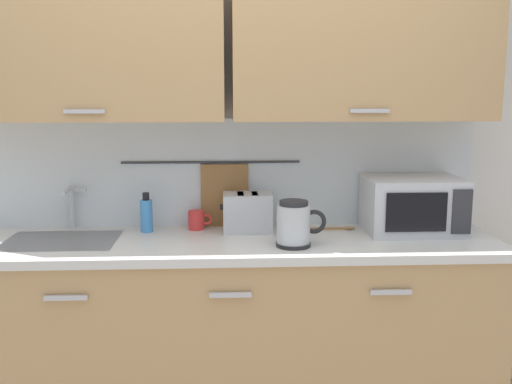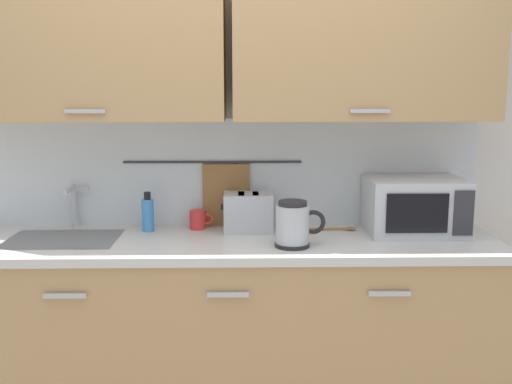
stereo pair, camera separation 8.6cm
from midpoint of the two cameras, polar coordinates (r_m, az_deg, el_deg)
name	(u,v)px [view 1 (the left image)]	position (r m, az deg, el deg)	size (l,w,h in m)	color
counter_unit	(228,329)	(2.97, -3.49, -12.83)	(2.53, 0.64, 0.90)	tan
back_wall_assembly	(228,104)	(2.97, -3.47, 8.34)	(3.70, 0.41, 2.50)	silver
sink_faucet	(71,202)	(3.12, -17.92, -0.89)	(0.09, 0.17, 0.22)	#B2B5BA
microwave	(413,205)	(3.03, 13.86, -1.20)	(0.46, 0.35, 0.27)	silver
electric_kettle	(294,224)	(2.69, 2.76, -3.07)	(0.23, 0.16, 0.21)	black
dish_soap_bottle	(146,215)	(3.01, -11.16, -2.13)	(0.06, 0.06, 0.20)	#3F8CD8
mug_near_sink	(197,220)	(3.03, -6.44, -2.65)	(0.12, 0.08, 0.09)	red
toaster	(248,212)	(2.96, -1.63, -1.93)	(0.26, 0.17, 0.19)	#B7BABF
wooden_spoon	(334,228)	(3.03, 6.66, -3.46)	(0.28, 0.04, 0.01)	#9E7042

